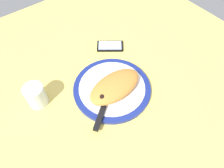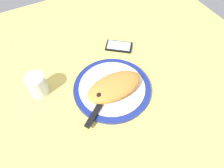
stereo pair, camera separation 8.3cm
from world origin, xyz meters
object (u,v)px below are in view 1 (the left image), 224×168
(plate, at_px, (112,88))
(knife, at_px, (102,111))
(fork, at_px, (98,78))
(calzone, at_px, (116,86))
(smartphone, at_px, (110,46))
(water_glass, at_px, (36,96))

(plate, height_order, knife, knife)
(fork, relative_size, knife, 0.85)
(plate, relative_size, fork, 1.87)
(calzone, bearing_deg, plate, -79.43)
(calzone, relative_size, smartphone, 1.68)
(calzone, height_order, knife, calzone)
(fork, distance_m, smartphone, 0.21)
(calzone, bearing_deg, smartphone, -122.71)
(water_glass, bearing_deg, smartphone, -169.94)
(fork, bearing_deg, knife, 60.49)
(plate, height_order, water_glass, water_glass)
(plate, distance_m, fork, 0.07)
(calzone, bearing_deg, water_glass, -28.98)
(smartphone, xyz_separation_m, water_glass, (0.41, 0.07, 0.03))
(knife, height_order, smartphone, knife)
(fork, xyz_separation_m, smartphone, (-0.17, -0.13, -0.01))
(calzone, height_order, smartphone, calzone)
(knife, bearing_deg, calzone, -154.22)
(calzone, bearing_deg, knife, 25.78)
(fork, xyz_separation_m, knife, (0.08, 0.14, 0.00))
(smartphone, bearing_deg, calzone, 57.29)
(water_glass, bearing_deg, fork, 166.27)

